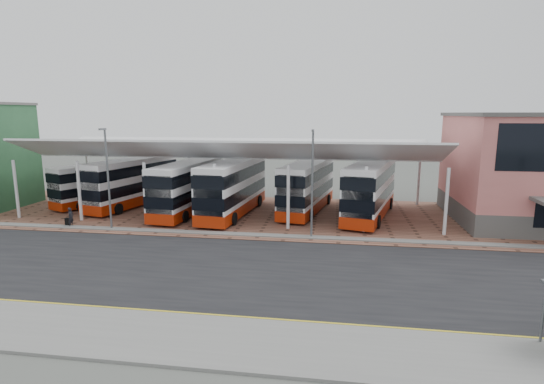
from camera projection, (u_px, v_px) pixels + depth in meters
The scene contains 18 objects.
ground at pixel (273, 266), 25.87m from camera, with size 140.00×140.00×0.00m, color #474A45.
road at pixel (270, 272), 24.90m from camera, with size 120.00×14.00×0.02m, color black.
forecourt at pixel (316, 216), 38.21m from camera, with size 72.00×16.00×0.06m, color brown.
sidewalk at pixel (240, 343), 17.11m from camera, with size 120.00×4.00×0.14m, color slate.
north_kerb at pixel (285, 236), 31.88m from camera, with size 120.00×0.80×0.14m, color slate.
yellow_line_near at pixel (250, 320), 19.06m from camera, with size 120.00×0.12×0.01m, color gold.
yellow_line_far at pixel (251, 317), 19.35m from camera, with size 120.00×0.12×0.01m, color gold.
canopy at pixel (231, 150), 39.22m from camera, with size 37.00×11.63×7.07m.
lamp_west at pixel (108, 176), 33.20m from camera, with size 0.16×0.90×8.07m.
lamp_east at pixel (312, 181), 30.88m from camera, with size 0.16×0.90×8.07m.
bus_0 at pixel (101, 184), 43.22m from camera, with size 6.17×10.04×4.11m.
bus_1 at pixel (132, 183), 42.15m from camera, with size 5.23×11.72×4.71m.
bus_2 at pixel (188, 188), 39.29m from camera, with size 3.67×11.61×4.71m.
bus_3 at pixel (233, 188), 38.60m from camera, with size 3.94×12.15×4.92m.
bus_4 at pixel (307, 187), 39.76m from camera, with size 4.69×11.58×4.65m.
bus_5 at pixel (370, 190), 37.65m from camera, with size 5.55×12.18×4.89m.
pedestrian at pixel (71, 217), 34.50m from camera, with size 0.58×0.38×1.60m, color black.
suitcase at pixel (68, 222), 34.88m from camera, with size 0.38×0.27×0.66m, color black.
Camera 1 is at (3.59, -24.33, 9.21)m, focal length 28.00 mm.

